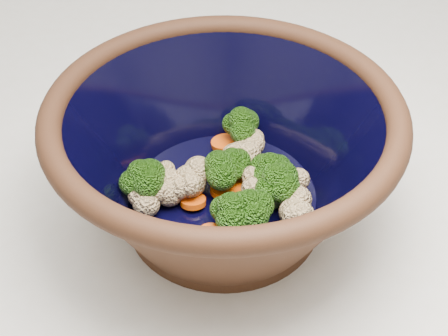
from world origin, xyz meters
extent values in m
cylinder|color=black|center=(-0.07, -0.06, 0.91)|extent=(0.20, 0.20, 0.01)
torus|color=black|center=(-0.07, -0.06, 1.04)|extent=(0.33, 0.33, 0.02)
cylinder|color=black|center=(-0.07, -0.06, 0.93)|extent=(0.19, 0.19, 0.00)
cylinder|color=#608442|center=(-0.03, -0.08, 0.94)|extent=(0.01, 0.01, 0.02)
ellipsoid|color=#2E5E12|center=(-0.03, -0.08, 0.96)|extent=(0.04, 0.04, 0.03)
cylinder|color=#608442|center=(-0.05, -0.05, 0.94)|extent=(0.01, 0.01, 0.02)
ellipsoid|color=#2E5E12|center=(-0.05, -0.05, 0.96)|extent=(0.04, 0.04, 0.03)
cylinder|color=#608442|center=(-0.07, -0.05, 0.94)|extent=(0.01, 0.01, 0.02)
ellipsoid|color=#2E5E12|center=(-0.07, -0.05, 0.97)|extent=(0.04, 0.04, 0.04)
cylinder|color=#608442|center=(-0.08, -0.11, 0.94)|extent=(0.01, 0.01, 0.02)
ellipsoid|color=#2E5E12|center=(-0.08, -0.11, 0.97)|extent=(0.04, 0.04, 0.03)
cylinder|color=#608442|center=(-0.10, -0.11, 0.94)|extent=(0.01, 0.01, 0.02)
ellipsoid|color=#2E5E12|center=(-0.10, -0.11, 0.97)|extent=(0.04, 0.04, 0.04)
cylinder|color=#608442|center=(-0.01, -0.01, 0.94)|extent=(0.01, 0.01, 0.02)
ellipsoid|color=#2E5E12|center=(-0.01, -0.01, 0.97)|extent=(0.04, 0.04, 0.04)
cylinder|color=#608442|center=(-0.14, -0.02, 0.94)|extent=(0.01, 0.01, 0.02)
ellipsoid|color=#2E5E12|center=(-0.14, -0.02, 0.97)|extent=(0.04, 0.04, 0.04)
cylinder|color=#608442|center=(-0.04, -0.10, 0.94)|extent=(0.01, 0.01, 0.02)
ellipsoid|color=#2E5E12|center=(-0.04, -0.10, 0.97)|extent=(0.04, 0.04, 0.04)
sphere|color=beige|center=(-0.01, -0.03, 0.95)|extent=(0.03, 0.03, 0.03)
sphere|color=beige|center=(-0.10, -0.04, 0.95)|extent=(0.03, 0.03, 0.03)
sphere|color=beige|center=(-0.12, -0.04, 0.95)|extent=(0.03, 0.03, 0.03)
sphere|color=beige|center=(-0.05, -0.08, 0.95)|extent=(0.03, 0.03, 0.03)
sphere|color=beige|center=(-0.03, -0.04, 0.95)|extent=(0.03, 0.03, 0.03)
sphere|color=beige|center=(-0.15, -0.04, 0.95)|extent=(0.03, 0.03, 0.03)
sphere|color=beige|center=(-0.12, -0.01, 0.95)|extent=(0.03, 0.03, 0.03)
sphere|color=beige|center=(-0.02, -0.03, 0.95)|extent=(0.03, 0.03, 0.03)
sphere|color=beige|center=(-0.04, -0.13, 0.95)|extent=(0.03, 0.03, 0.03)
sphere|color=beige|center=(-0.03, -0.05, 0.95)|extent=(0.03, 0.03, 0.03)
sphere|color=beige|center=(-0.02, -0.10, 0.95)|extent=(0.03, 0.03, 0.03)
cylinder|color=#DE4A09|center=(-0.07, -0.06, 0.94)|extent=(0.03, 0.03, 0.01)
cylinder|color=#DE4A09|center=(-0.07, -0.06, 0.94)|extent=(0.03, 0.03, 0.01)
cylinder|color=#DE4A09|center=(-0.06, -0.06, 0.94)|extent=(0.03, 0.03, 0.01)
cylinder|color=#DE4A09|center=(-0.03, -0.12, 0.94)|extent=(0.03, 0.03, 0.01)
cylinder|color=#DE4A09|center=(-0.10, -0.05, 0.94)|extent=(0.03, 0.03, 0.01)
cylinder|color=#DE4A09|center=(-0.12, -0.10, 0.94)|extent=(0.03, 0.03, 0.01)
cylinder|color=#DE4A09|center=(-0.02, 0.00, 0.94)|extent=(0.03, 0.03, 0.01)
camera|label=1|loc=(-0.35, -0.42, 1.38)|focal=50.00mm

